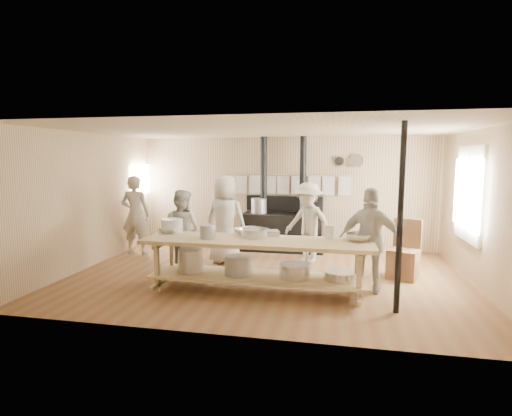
# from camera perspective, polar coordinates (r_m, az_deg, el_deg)

# --- Properties ---
(ground) EXTENTS (7.00, 7.00, 0.00)m
(ground) POSITION_cam_1_polar(r_m,az_deg,el_deg) (7.32, 1.52, -9.65)
(ground) COLOR brown
(ground) RESTS_ON ground
(room_shell) EXTENTS (7.00, 7.00, 7.00)m
(room_shell) POSITION_cam_1_polar(r_m,az_deg,el_deg) (7.02, 1.56, 3.13)
(room_shell) COLOR tan
(room_shell) RESTS_ON ground
(window_right) EXTENTS (0.09, 1.50, 1.65)m
(window_right) POSITION_cam_1_polar(r_m,az_deg,el_deg) (7.86, 28.18, 1.81)
(window_right) COLOR beige
(window_right) RESTS_ON ground
(left_opening) EXTENTS (0.00, 0.90, 0.90)m
(left_opening) POSITION_cam_1_polar(r_m,az_deg,el_deg) (10.06, -16.16, 3.93)
(left_opening) COLOR white
(left_opening) RESTS_ON ground
(stove) EXTENTS (1.90, 0.75, 2.60)m
(stove) POSITION_cam_1_polar(r_m,az_deg,el_deg) (9.24, 3.76, -2.80)
(stove) COLOR black
(stove) RESTS_ON ground
(towel_rail) EXTENTS (3.00, 0.04, 0.47)m
(towel_rail) POSITION_cam_1_polar(r_m,az_deg,el_deg) (9.40, 4.09, 3.67)
(towel_rail) COLOR #9D8159
(towel_rail) RESTS_ON ground
(back_wall_shelf) EXTENTS (0.63, 0.14, 0.32)m
(back_wall_shelf) POSITION_cam_1_polar(r_m,az_deg,el_deg) (9.34, 13.14, 6.28)
(back_wall_shelf) COLOR #9D8159
(back_wall_shelf) RESTS_ON ground
(prep_table) EXTENTS (3.60, 0.90, 0.85)m
(prep_table) POSITION_cam_1_polar(r_m,az_deg,el_deg) (6.33, 0.04, -7.45)
(prep_table) COLOR #9D8159
(prep_table) RESTS_ON ground
(support_post) EXTENTS (0.08, 0.08, 2.60)m
(support_post) POSITION_cam_1_polar(r_m,az_deg,el_deg) (5.68, 19.91, -1.54)
(support_post) COLOR black
(support_post) RESTS_ON ground
(cook_far_left) EXTENTS (0.67, 0.46, 1.75)m
(cook_far_left) POSITION_cam_1_polar(r_m,az_deg,el_deg) (9.18, -16.84, -0.94)
(cook_far_left) COLOR #BBB8A6
(cook_far_left) RESTS_ON ground
(cook_left) EXTENTS (0.84, 0.70, 1.54)m
(cook_left) POSITION_cam_1_polar(r_m,az_deg,el_deg) (7.51, -10.55, -3.27)
(cook_left) COLOR #BBB8A6
(cook_left) RESTS_ON ground
(cook_center) EXTENTS (0.92, 0.65, 1.77)m
(cook_center) POSITION_cam_1_polar(r_m,az_deg,el_deg) (8.00, -4.41, -1.71)
(cook_center) COLOR #BBB8A6
(cook_center) RESTS_ON ground
(cook_right) EXTENTS (1.02, 0.54, 1.66)m
(cook_right) POSITION_cam_1_polar(r_m,az_deg,el_deg) (6.50, 16.06, -4.54)
(cook_right) COLOR #BBB8A6
(cook_right) RESTS_ON ground
(cook_by_window) EXTENTS (1.21, 1.02, 1.63)m
(cook_by_window) POSITION_cam_1_polar(r_m,az_deg,el_deg) (8.17, 7.46, -2.07)
(cook_by_window) COLOR #BBB8A6
(cook_by_window) RESTS_ON ground
(chair) EXTENTS (0.63, 0.63, 1.03)m
(chair) POSITION_cam_1_polar(r_m,az_deg,el_deg) (7.59, 20.32, -7.11)
(chair) COLOR brown
(chair) RESTS_ON ground
(bowl_white_a) EXTENTS (0.43, 0.43, 0.10)m
(bowl_white_a) POSITION_cam_1_polar(r_m,az_deg,el_deg) (6.96, -12.06, -3.09)
(bowl_white_a) COLOR silver
(bowl_white_a) RESTS_ON prep_table
(bowl_steel_a) EXTENTS (0.43, 0.43, 0.10)m
(bowl_steel_a) POSITION_cam_1_polar(r_m,az_deg,el_deg) (6.60, -1.18, -3.46)
(bowl_steel_a) COLOR silver
(bowl_steel_a) RESTS_ON prep_table
(bowl_white_b) EXTENTS (0.65, 0.65, 0.11)m
(bowl_white_b) POSITION_cam_1_polar(r_m,az_deg,el_deg) (6.60, -1.02, -3.41)
(bowl_white_b) COLOR silver
(bowl_white_b) RESTS_ON prep_table
(bowl_steel_b) EXTENTS (0.54, 0.54, 0.12)m
(bowl_steel_b) POSITION_cam_1_polar(r_m,az_deg,el_deg) (6.33, 14.41, -4.06)
(bowl_steel_b) COLOR silver
(bowl_steel_b) RESTS_ON prep_table
(roasting_pan) EXTENTS (0.45, 0.36, 0.09)m
(roasting_pan) POSITION_cam_1_polar(r_m,az_deg,el_deg) (6.54, 1.56, -3.62)
(roasting_pan) COLOR #B2B2B7
(roasting_pan) RESTS_ON prep_table
(mixing_bowl_large) EXTENTS (0.46, 0.46, 0.14)m
(mixing_bowl_large) POSITION_cam_1_polar(r_m,az_deg,el_deg) (6.43, -0.10, -3.58)
(mixing_bowl_large) COLOR silver
(mixing_bowl_large) RESTS_ON prep_table
(bucket_galv) EXTENTS (0.24, 0.24, 0.22)m
(bucket_galv) POSITION_cam_1_polar(r_m,az_deg,el_deg) (6.36, -6.95, -3.38)
(bucket_galv) COLOR gray
(bucket_galv) RESTS_ON prep_table
(deep_bowl_enamel) EXTENTS (0.38, 0.38, 0.23)m
(deep_bowl_enamel) POSITION_cam_1_polar(r_m,az_deg,el_deg) (7.00, -11.89, -2.46)
(deep_bowl_enamel) COLOR silver
(deep_bowl_enamel) RESTS_ON prep_table
(pitcher) EXTENTS (0.16, 0.16, 0.21)m
(pitcher) POSITION_cam_1_polar(r_m,az_deg,el_deg) (6.44, 10.49, -3.35)
(pitcher) COLOR silver
(pitcher) RESTS_ON prep_table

